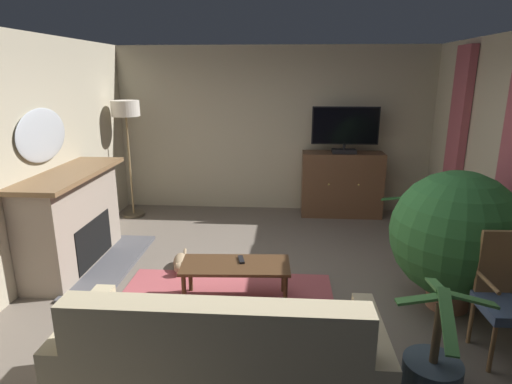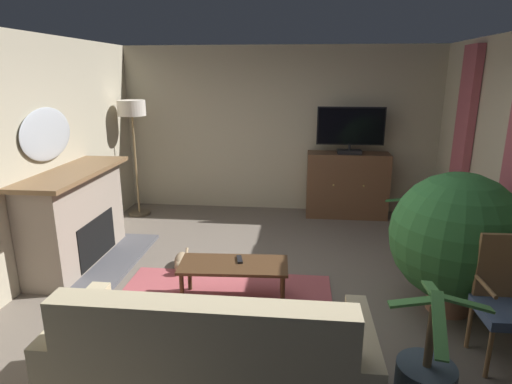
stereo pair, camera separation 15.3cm
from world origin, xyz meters
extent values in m
cube|color=#665B51|center=(0.00, 0.00, -0.02)|extent=(5.69, 6.41, 0.04)
cube|color=#B2A88E|center=(0.00, 2.95, 1.34)|extent=(5.69, 0.10, 2.67)
cube|color=#B2A88E|center=(-2.60, 0.00, 1.34)|extent=(0.10, 6.41, 2.67)
cube|color=#A34C56|center=(2.49, 1.75, 1.47)|extent=(0.10, 0.44, 2.24)
cube|color=#9E474C|center=(-0.39, -0.50, 0.01)|extent=(2.22, 1.77, 0.01)
cube|color=#4C4C51|center=(-1.85, 0.47, 0.02)|extent=(0.50, 1.79, 0.04)
cube|color=gray|center=(-2.30, 0.47, 0.56)|extent=(0.49, 1.59, 1.11)
cube|color=black|center=(-2.09, 0.47, 0.32)|extent=(0.10, 0.89, 0.52)
cube|color=brown|center=(-2.26, 0.47, 1.14)|extent=(0.61, 1.75, 0.05)
ellipsoid|color=#B2B7BF|center=(-2.52, 0.47, 1.58)|extent=(0.06, 0.99, 0.60)
cube|color=#402A1C|center=(1.11, 2.60, 0.03)|extent=(1.21, 0.36, 0.06)
cube|color=brown|center=(1.11, 2.60, 0.52)|extent=(1.27, 0.42, 1.04)
sphere|color=tan|center=(0.88, 2.38, 0.57)|extent=(0.03, 0.03, 0.03)
sphere|color=tan|center=(1.34, 2.38, 0.57)|extent=(0.03, 0.03, 0.03)
cube|color=black|center=(1.11, 2.55, 1.07)|extent=(0.37, 0.20, 0.06)
cylinder|color=black|center=(1.11, 2.55, 1.14)|extent=(0.04, 0.04, 0.08)
cube|color=black|center=(1.11, 2.55, 1.46)|extent=(1.02, 0.05, 0.58)
cube|color=black|center=(1.11, 2.53, 1.46)|extent=(0.98, 0.01, 0.54)
cube|color=#422B19|center=(-0.28, -0.23, 0.40)|extent=(1.11, 0.53, 0.03)
cylinder|color=#422B19|center=(0.20, -0.02, 0.19)|extent=(0.04, 0.04, 0.38)
cylinder|color=#422B19|center=(-0.78, -0.07, 0.19)|extent=(0.04, 0.04, 0.38)
cylinder|color=#422B19|center=(0.22, -0.39, 0.19)|extent=(0.04, 0.04, 0.38)
cylinder|color=#422B19|center=(-0.76, -0.45, 0.19)|extent=(0.04, 0.04, 0.38)
cube|color=black|center=(-0.23, -0.15, 0.42)|extent=(0.09, 0.18, 0.02)
cube|color=tan|center=(-0.20, -1.62, 0.22)|extent=(1.83, 0.87, 0.43)
cube|color=tan|center=(-0.20, -1.95, 0.70)|extent=(1.83, 0.20, 0.54)
cube|color=tan|center=(-1.18, -1.62, 0.33)|extent=(0.15, 0.87, 0.65)
cube|color=tan|center=(0.79, -1.62, 0.33)|extent=(0.15, 0.87, 0.65)
cube|color=tan|center=(-0.49, -1.75, 0.55)|extent=(0.37, 0.14, 0.36)
cube|color=#42567A|center=(2.01, -0.97, 0.45)|extent=(0.47, 0.44, 0.08)
cube|color=olive|center=(2.01, -0.78, 0.74)|extent=(0.43, 0.05, 0.58)
cylinder|color=olive|center=(1.81, -1.16, 0.21)|extent=(0.04, 0.04, 0.41)
cylinder|color=olive|center=(1.80, -0.79, 0.21)|extent=(0.04, 0.04, 0.41)
cylinder|color=olive|center=(1.80, -0.98, 0.67)|extent=(0.04, 0.35, 0.03)
cylinder|color=beige|center=(2.01, 1.51, 0.15)|extent=(0.34, 0.34, 0.29)
cylinder|color=brown|center=(2.01, 1.51, 0.42)|extent=(0.06, 0.06, 0.26)
cube|color=#2D6B33|center=(2.18, 1.50, 0.59)|extent=(0.35, 0.10, 0.10)
cube|color=#2D6B33|center=(2.10, 1.67, 0.59)|extent=(0.24, 0.36, 0.13)
cube|color=#2D6B33|center=(1.78, 1.63, 0.59)|extent=(0.48, 0.31, 0.14)
cube|color=#2D6B33|center=(1.84, 1.36, 0.59)|extent=(0.38, 0.35, 0.10)
cube|color=#2D6B33|center=(2.11, 1.30, 0.59)|extent=(0.26, 0.44, 0.18)
cylinder|color=#3D4C5B|center=(1.30, -1.37, 0.11)|extent=(0.42, 0.42, 0.22)
cylinder|color=brown|center=(1.30, -1.37, 0.46)|extent=(0.06, 0.06, 0.46)
cube|color=#4C8E47|center=(1.50, -1.35, 0.73)|extent=(0.41, 0.12, 0.13)
cube|color=#4C8E47|center=(1.33, -1.15, 0.73)|extent=(0.14, 0.43, 0.13)
cube|color=#4C8E47|center=(1.14, -1.38, 0.73)|extent=(0.31, 0.09, 0.07)
cube|color=#4C8E47|center=(1.25, -1.63, 0.73)|extent=(0.17, 0.50, 0.21)
cylinder|color=#99664C|center=(1.83, -0.18, 0.11)|extent=(0.40, 0.40, 0.22)
sphere|color=#2D6B33|center=(1.83, -0.18, 0.77)|extent=(1.22, 1.22, 1.22)
ellipsoid|color=#937A5B|center=(-1.03, 0.48, 0.08)|extent=(0.23, 0.39, 0.16)
sphere|color=#937A5B|center=(-0.98, 0.26, 0.11)|extent=(0.12, 0.12, 0.12)
cone|color=#937A5B|center=(-0.95, 0.27, 0.16)|extent=(0.04, 0.04, 0.04)
cone|color=#937A5B|center=(-1.02, 0.25, 0.16)|extent=(0.04, 0.04, 0.04)
cylinder|color=#937A5B|center=(-1.04, 0.76, 0.05)|extent=(0.08, 0.23, 0.07)
cylinder|color=#4C4233|center=(-2.25, 2.34, 0.02)|extent=(0.35, 0.35, 0.04)
cylinder|color=olive|center=(-2.25, 2.34, 0.80)|extent=(0.03, 0.03, 1.61)
cylinder|color=beige|center=(-2.25, 2.34, 1.72)|extent=(0.43, 0.43, 0.24)
camera|label=1|loc=(0.20, -4.10, 2.25)|focal=29.88mm
camera|label=2|loc=(0.35, -4.09, 2.25)|focal=29.88mm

